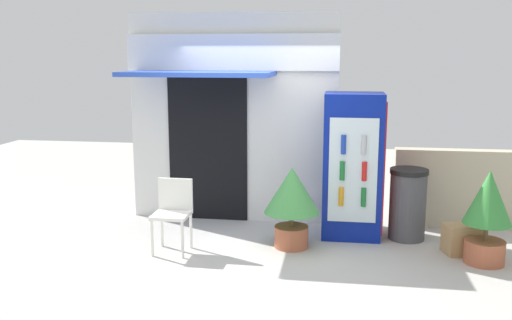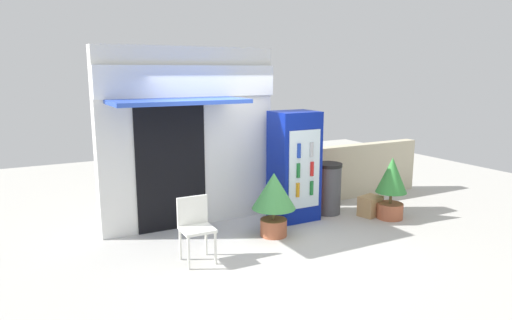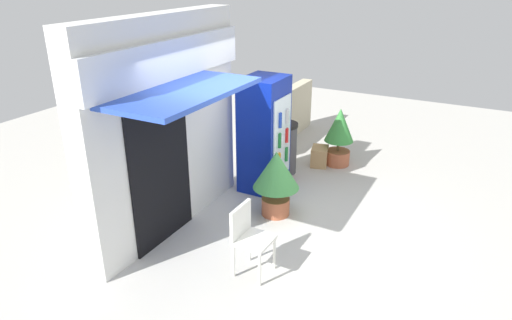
{
  "view_description": "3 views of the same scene",
  "coord_description": "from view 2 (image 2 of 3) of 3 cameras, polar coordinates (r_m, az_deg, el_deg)",
  "views": [
    {
      "loc": [
        0.95,
        -6.37,
        2.38
      ],
      "look_at": [
        -0.1,
        0.52,
        1.05
      ],
      "focal_mm": 39.2,
      "sensor_mm": 36.0,
      "label": 1
    },
    {
      "loc": [
        -3.09,
        -5.67,
        2.57
      ],
      "look_at": [
        0.11,
        0.38,
        1.23
      ],
      "focal_mm": 32.18,
      "sensor_mm": 36.0,
      "label": 2
    },
    {
      "loc": [
        -5.11,
        -2.3,
        3.48
      ],
      "look_at": [
        -0.02,
        0.41,
        1.02
      ],
      "focal_mm": 32.05,
      "sensor_mm": 36.0,
      "label": 3
    }
  ],
  "objects": [
    {
      "name": "ground",
      "position": [
        6.95,
        0.62,
        -10.64
      ],
      "size": [
        16.0,
        16.0,
        0.0
      ],
      "primitive_type": "plane",
      "color": "beige"
    },
    {
      "name": "storefront_building",
      "position": [
        7.65,
        -8.53,
        3.07
      ],
      "size": [
        2.97,
        1.29,
        2.95
      ],
      "color": "silver",
      "rests_on": "ground"
    },
    {
      "name": "drink_cooler",
      "position": [
        7.96,
        4.82,
        -0.75
      ],
      "size": [
        0.77,
        0.68,
        1.89
      ],
      "color": "navy",
      "rests_on": "ground"
    },
    {
      "name": "plastic_chair",
      "position": [
        6.35,
        -7.57,
        -7.84
      ],
      "size": [
        0.44,
        0.42,
        0.88
      ],
      "color": "white",
      "rests_on": "ground"
    },
    {
      "name": "potted_plant_near_shop",
      "position": [
        7.17,
        2.22,
        -4.54
      ],
      "size": [
        0.69,
        0.69,
        1.02
      ],
      "color": "#AD5B3D",
      "rests_on": "ground"
    },
    {
      "name": "potted_plant_curbside",
      "position": [
        8.35,
        16.48,
        -2.83
      ],
      "size": [
        0.54,
        0.54,
        1.1
      ],
      "color": "#AD5B3D",
      "rests_on": "ground"
    },
    {
      "name": "trash_bin",
      "position": [
        8.44,
        8.94,
        -3.49
      ],
      "size": [
        0.49,
        0.49,
        0.93
      ],
      "color": "#47474C",
      "rests_on": "ground"
    },
    {
      "name": "stone_boundary_wall",
      "position": [
        9.73,
        12.74,
        -1.23
      ],
      "size": [
        2.84,
        0.23,
        1.09
      ],
      "primitive_type": "cube",
      "color": "beige",
      "rests_on": "ground"
    },
    {
      "name": "cardboard_box",
      "position": [
        8.54,
        14.01,
        -5.56
      ],
      "size": [
        0.46,
        0.39,
        0.36
      ],
      "primitive_type": "cube",
      "rotation": [
        0.0,
        0.0,
        0.25
      ],
      "color": "tan",
      "rests_on": "ground"
    }
  ]
}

